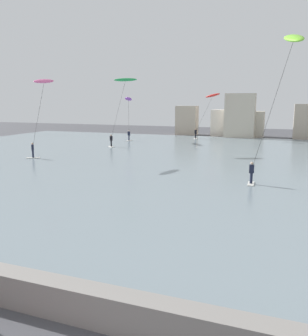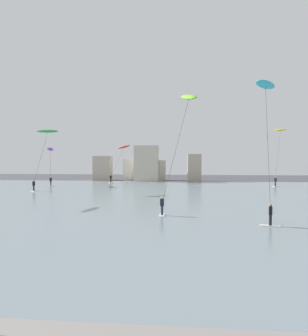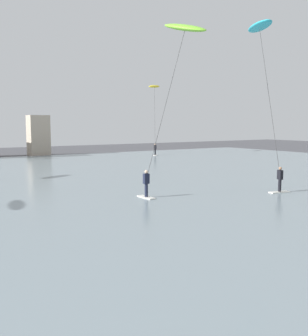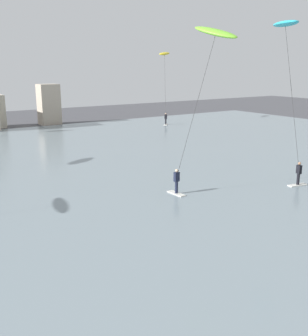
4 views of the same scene
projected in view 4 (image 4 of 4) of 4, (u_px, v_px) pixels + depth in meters
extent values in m
cube|color=gray|center=(89.00, 171.00, 31.25)|extent=(84.00, 52.00, 0.10)
cube|color=#B7A893|center=(49.00, 104.00, 56.51)|extent=(2.76, 2.40, 5.68)
cube|color=silver|center=(298.00, 185.00, 27.39)|extent=(1.46, 0.71, 0.06)
cylinder|color=black|center=(298.00, 179.00, 27.29)|extent=(0.20, 0.20, 0.78)
cube|color=black|center=(299.00, 169.00, 27.12)|extent=(0.28, 0.38, 0.60)
sphere|color=#9E7051|center=(300.00, 163.00, 27.02)|extent=(0.20, 0.20, 0.20)
cylinder|color=#333333|center=(292.00, 99.00, 26.87)|extent=(0.15, 2.19, 9.47)
ellipsoid|color=#28B2C6|center=(285.00, 24.00, 26.57)|extent=(2.78, 3.65, 0.44)
cube|color=silver|center=(166.00, 125.00, 56.04)|extent=(1.29, 1.31, 0.06)
cylinder|color=black|center=(166.00, 122.00, 55.93)|extent=(0.20, 0.20, 0.78)
cube|color=black|center=(166.00, 117.00, 55.76)|extent=(0.40, 0.39, 0.60)
sphere|color=tan|center=(166.00, 114.00, 55.66)|extent=(0.20, 0.20, 0.20)
cylinder|color=#333333|center=(165.00, 86.00, 56.21)|extent=(1.61, 2.66, 8.50)
ellipsoid|color=yellow|center=(164.00, 54.00, 56.61)|extent=(3.06, 2.37, 0.72)
cube|color=silver|center=(176.00, 193.00, 25.55)|extent=(0.50, 1.42, 0.06)
cylinder|color=#191E33|center=(176.00, 187.00, 25.45)|extent=(0.20, 0.20, 0.78)
cube|color=#191E33|center=(177.00, 177.00, 25.28)|extent=(0.35, 0.23, 0.60)
sphere|color=beige|center=(177.00, 171.00, 25.18)|extent=(0.20, 0.20, 0.20)
cylinder|color=#333333|center=(195.00, 108.00, 24.54)|extent=(2.25, 0.74, 8.67)
ellipsoid|color=#7AD133|center=(216.00, 32.00, 23.75)|extent=(1.78, 3.12, 1.25)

